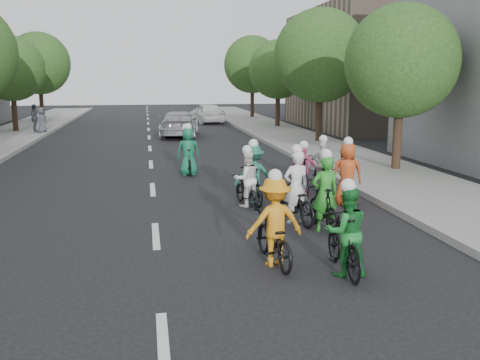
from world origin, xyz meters
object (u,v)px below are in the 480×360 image
object	(u,v)px
cyclist_4	(346,181)
spectator_1	(35,118)
cyclist_6	(247,185)
cyclist_9	(188,156)
cyclist_3	(303,173)
follow_car_trail	(207,113)
cyclist_0	(295,197)
cyclist_7	(253,179)
cyclist_8	(322,170)
spectator_2	(42,120)
cyclist_2	(274,230)
cyclist_1	(345,238)
cyclist_5	(324,203)
follow_car_lead	(179,124)

from	to	relation	value
cyclist_4	spectator_1	distance (m)	23.86
cyclist_6	cyclist_9	xyz separation A→B (m)	(-1.16, 4.99, 0.10)
cyclist_6	spectator_1	size ratio (longest dim) A/B	0.97
cyclist_3	follow_car_trail	xyz separation A→B (m)	(0.07, 25.97, 0.16)
cyclist_0	follow_car_trail	bearing A→B (deg)	-102.31
cyclist_9	cyclist_7	bearing A→B (deg)	104.02
cyclist_4	cyclist_8	world-z (taller)	cyclist_4
spectator_2	cyclist_7	bearing A→B (deg)	-135.21
cyclist_3	spectator_1	bearing A→B (deg)	-54.72
cyclist_9	spectator_2	xyz separation A→B (m)	(-7.60, 14.93, 0.23)
cyclist_4	spectator_1	world-z (taller)	cyclist_4
cyclist_2	cyclist_4	bearing A→B (deg)	-131.27
cyclist_0	follow_car_trail	world-z (taller)	cyclist_0
follow_car_trail	spectator_2	size ratio (longest dim) A/B	2.97
cyclist_1	cyclist_9	size ratio (longest dim) A/B	0.98
spectator_1	cyclist_1	bearing A→B (deg)	-152.24
follow_car_trail	cyclist_5	bearing A→B (deg)	78.40
cyclist_2	cyclist_7	distance (m)	4.83
spectator_2	cyclist_2	bearing A→B (deg)	-140.75
cyclist_2	cyclist_5	size ratio (longest dim) A/B	1.00
cyclist_7	cyclist_9	size ratio (longest dim) A/B	0.97
cyclist_5	cyclist_8	size ratio (longest dim) A/B	0.97
follow_car_trail	cyclist_6	bearing A→B (deg)	75.60
cyclist_3	cyclist_1	bearing A→B (deg)	84.84
cyclist_4	cyclist_8	xyz separation A→B (m)	(0.00, 2.06, -0.06)
cyclist_4	follow_car_trail	bearing A→B (deg)	-79.40
follow_car_lead	follow_car_trail	bearing A→B (deg)	-98.25
cyclist_1	follow_car_trail	xyz separation A→B (m)	(1.24, 32.50, 0.12)
cyclist_7	spectator_2	distance (m)	21.68
spectator_2	follow_car_lead	bearing A→B (deg)	-83.88
cyclist_4	cyclist_9	size ratio (longest dim) A/B	1.01
cyclist_2	cyclist_8	size ratio (longest dim) A/B	0.97
cyclist_1	cyclist_7	world-z (taller)	cyclist_7
cyclist_0	cyclist_3	distance (m)	3.22
cyclist_0	follow_car_lead	distance (m)	19.76
cyclist_6	cyclist_7	size ratio (longest dim) A/B	0.92
cyclist_1	cyclist_4	world-z (taller)	cyclist_4
spectator_1	cyclist_9	bearing A→B (deg)	-145.75
cyclist_2	cyclist_6	distance (m)	4.61
cyclist_5	cyclist_8	xyz separation A→B (m)	(1.43, 4.41, -0.06)
cyclist_0	cyclist_4	distance (m)	2.42
cyclist_0	cyclist_6	world-z (taller)	cyclist_0
cyclist_9	follow_car_lead	distance (m)	12.90
cyclist_3	cyclist_2	bearing A→B (deg)	73.69
cyclist_2	cyclist_9	distance (m)	9.63
cyclist_1	follow_car_lead	world-z (taller)	cyclist_1
cyclist_8	cyclist_3	bearing A→B (deg)	41.17
cyclist_0	cyclist_8	bearing A→B (deg)	-127.36
cyclist_0	cyclist_2	size ratio (longest dim) A/B	1.08
cyclist_6	follow_car_trail	world-z (taller)	cyclist_6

